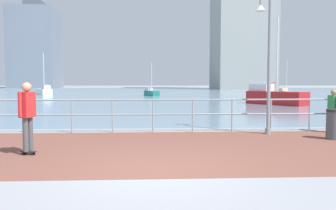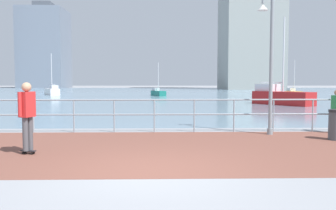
{
  "view_description": "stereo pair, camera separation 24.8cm",
  "coord_description": "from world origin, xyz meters",
  "px_view_note": "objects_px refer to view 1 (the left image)",
  "views": [
    {
      "loc": [
        -0.05,
        -6.6,
        1.77
      ],
      "look_at": [
        0.43,
        3.15,
        1.1
      ],
      "focal_mm": 36.44,
      "sensor_mm": 36.0,
      "label": 1
    },
    {
      "loc": [
        0.2,
        -6.61,
        1.77
      ],
      "look_at": [
        0.43,
        3.15,
        1.1
      ],
      "focal_mm": 36.44,
      "sensor_mm": 36.0,
      "label": 2
    }
  ],
  "objects_px": {
    "sailboat_navy": "(44,91)",
    "sailboat_white": "(286,93)",
    "bystander": "(333,107)",
    "sailboat_ivory": "(151,93)",
    "skateboarder": "(27,111)",
    "lamppost": "(266,50)",
    "sailboat_gray": "(274,96)",
    "trash_bin": "(334,124)"
  },
  "relations": [
    {
      "from": "bystander",
      "to": "sailboat_gray",
      "type": "distance_m",
      "value": 14.94
    },
    {
      "from": "trash_bin",
      "to": "sailboat_ivory",
      "type": "relative_size",
      "value": 0.22
    },
    {
      "from": "sailboat_gray",
      "to": "sailboat_ivory",
      "type": "height_order",
      "value": "sailboat_gray"
    },
    {
      "from": "sailboat_gray",
      "to": "sailboat_white",
      "type": "distance_m",
      "value": 15.55
    },
    {
      "from": "lamppost",
      "to": "sailboat_navy",
      "type": "distance_m",
      "value": 39.28
    },
    {
      "from": "sailboat_navy",
      "to": "lamppost",
      "type": "bearing_deg",
      "value": -62.44
    },
    {
      "from": "skateboarder",
      "to": "sailboat_white",
      "type": "distance_m",
      "value": 37.18
    },
    {
      "from": "skateboarder",
      "to": "sailboat_navy",
      "type": "xyz_separation_m",
      "value": [
        -11.27,
        37.87,
        -0.52
      ]
    },
    {
      "from": "trash_bin",
      "to": "sailboat_ivory",
      "type": "distance_m",
      "value": 33.36
    },
    {
      "from": "skateboarder",
      "to": "lamppost",
      "type": "bearing_deg",
      "value": 24.32
    },
    {
      "from": "sailboat_navy",
      "to": "trash_bin",
      "type": "bearing_deg",
      "value": -61.18
    },
    {
      "from": "lamppost",
      "to": "sailboat_gray",
      "type": "distance_m",
      "value": 15.89
    },
    {
      "from": "sailboat_navy",
      "to": "sailboat_ivory",
      "type": "xyz_separation_m",
      "value": [
        14.25,
        -3.17,
        -0.13
      ]
    },
    {
      "from": "bystander",
      "to": "trash_bin",
      "type": "xyz_separation_m",
      "value": [
        -0.74,
        -1.38,
        -0.41
      ]
    },
    {
      "from": "sailboat_navy",
      "to": "sailboat_ivory",
      "type": "relative_size",
      "value": 1.34
    },
    {
      "from": "bystander",
      "to": "sailboat_navy",
      "type": "relative_size",
      "value": 0.27
    },
    {
      "from": "bystander",
      "to": "sailboat_gray",
      "type": "height_order",
      "value": "sailboat_gray"
    },
    {
      "from": "bystander",
      "to": "sailboat_white",
      "type": "bearing_deg",
      "value": 71.05
    },
    {
      "from": "lamppost",
      "to": "sailboat_gray",
      "type": "relative_size",
      "value": 0.77
    },
    {
      "from": "bystander",
      "to": "sailboat_ivory",
      "type": "relative_size",
      "value": 0.36
    },
    {
      "from": "sailboat_navy",
      "to": "sailboat_white",
      "type": "distance_m",
      "value": 31.01
    },
    {
      "from": "bystander",
      "to": "sailboat_white",
      "type": "relative_size",
      "value": 0.35
    },
    {
      "from": "skateboarder",
      "to": "sailboat_gray",
      "type": "distance_m",
      "value": 21.78
    },
    {
      "from": "skateboarder",
      "to": "sailboat_navy",
      "type": "distance_m",
      "value": 39.51
    },
    {
      "from": "lamppost",
      "to": "trash_bin",
      "type": "xyz_separation_m",
      "value": [
        1.7,
        -1.29,
        -2.36
      ]
    },
    {
      "from": "sailboat_white",
      "to": "trash_bin",
      "type": "bearing_deg",
      "value": -109.39
    },
    {
      "from": "lamppost",
      "to": "skateboarder",
      "type": "xyz_separation_m",
      "value": [
        -6.87,
        -3.1,
        -1.78
      ]
    },
    {
      "from": "skateboarder",
      "to": "bystander",
      "type": "relative_size",
      "value": 1.17
    },
    {
      "from": "sailboat_navy",
      "to": "sailboat_gray",
      "type": "distance_m",
      "value": 31.18
    },
    {
      "from": "bystander",
      "to": "sailboat_navy",
      "type": "bearing_deg",
      "value": 120.69
    },
    {
      "from": "skateboarder",
      "to": "sailboat_ivory",
      "type": "xyz_separation_m",
      "value": [
        2.98,
        34.7,
        -0.66
      ]
    },
    {
      "from": "trash_bin",
      "to": "sailboat_navy",
      "type": "xyz_separation_m",
      "value": [
        -19.84,
        36.06,
        0.06
      ]
    },
    {
      "from": "sailboat_navy",
      "to": "sailboat_white",
      "type": "bearing_deg",
      "value": -11.17
    },
    {
      "from": "lamppost",
      "to": "sailboat_white",
      "type": "height_order",
      "value": "lamppost"
    },
    {
      "from": "lamppost",
      "to": "sailboat_white",
      "type": "distance_m",
      "value": 31.36
    },
    {
      "from": "skateboarder",
      "to": "bystander",
      "type": "bearing_deg",
      "value": 18.94
    },
    {
      "from": "lamppost",
      "to": "trash_bin",
      "type": "bearing_deg",
      "value": -37.28
    },
    {
      "from": "skateboarder",
      "to": "bystander",
      "type": "distance_m",
      "value": 9.84
    },
    {
      "from": "trash_bin",
      "to": "lamppost",
      "type": "bearing_deg",
      "value": 142.72
    },
    {
      "from": "sailboat_navy",
      "to": "sailboat_ivory",
      "type": "height_order",
      "value": "sailboat_navy"
    },
    {
      "from": "lamppost",
      "to": "sailboat_navy",
      "type": "bearing_deg",
      "value": 117.56
    },
    {
      "from": "trash_bin",
      "to": "sailboat_navy",
      "type": "relative_size",
      "value": 0.17
    }
  ]
}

